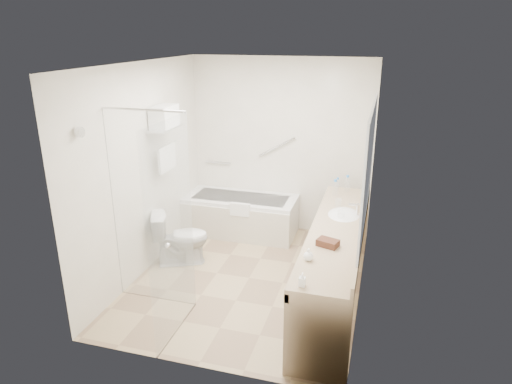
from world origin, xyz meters
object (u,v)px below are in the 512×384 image
(amenity_basket, at_px, (328,243))
(water_bottle_left, at_px, (347,184))
(vanity_counter, at_px, (336,246))
(toilet, at_px, (181,238))
(bathtub, at_px, (241,215))

(amenity_basket, distance_m, water_bottle_left, 1.67)
(vanity_counter, xyz_separation_m, amenity_basket, (-0.04, -0.46, 0.24))
(vanity_counter, distance_m, toilet, 2.02)
(amenity_basket, bearing_deg, vanity_counter, 84.66)
(bathtub, bearing_deg, vanity_counter, -42.35)
(vanity_counter, relative_size, amenity_basket, 13.51)
(vanity_counter, bearing_deg, bathtub, 137.65)
(toilet, distance_m, amenity_basket, 2.14)
(water_bottle_left, bearing_deg, toilet, -154.91)
(toilet, xyz_separation_m, amenity_basket, (1.93, -0.75, 0.54))
(bathtub, distance_m, toilet, 1.19)
(amenity_basket, bearing_deg, water_bottle_left, 89.01)
(amenity_basket, bearing_deg, bathtub, 128.74)
(vanity_counter, height_order, toilet, vanity_counter)
(toilet, bearing_deg, bathtub, -47.31)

